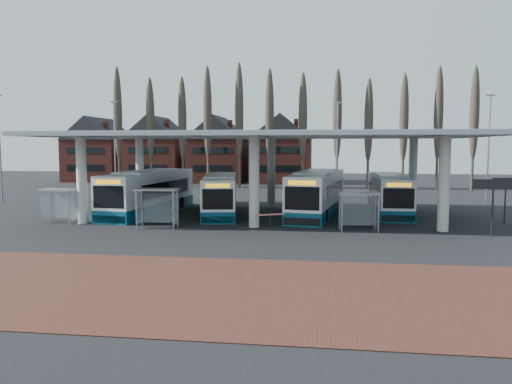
# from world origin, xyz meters

# --- Properties ---
(ground) EXTENTS (140.00, 140.00, 0.00)m
(ground) POSITION_xyz_m (0.00, 0.00, 0.00)
(ground) COLOR black
(ground) RESTS_ON ground
(brick_strip) EXTENTS (70.00, 10.00, 0.03)m
(brick_strip) POSITION_xyz_m (0.00, -12.00, 0.01)
(brick_strip) COLOR #542A21
(brick_strip) RESTS_ON ground
(station_canopy) EXTENTS (32.00, 16.00, 6.34)m
(station_canopy) POSITION_xyz_m (0.00, 8.00, 5.68)
(station_canopy) COLOR silver
(station_canopy) RESTS_ON ground
(poplar_row) EXTENTS (45.10, 1.10, 14.50)m
(poplar_row) POSITION_xyz_m (0.00, 33.00, 8.78)
(poplar_row) COLOR #473D33
(poplar_row) RESTS_ON ground
(townhouse_row) EXTENTS (36.80, 10.30, 12.25)m
(townhouse_row) POSITION_xyz_m (-15.75, 44.00, 5.94)
(townhouse_row) COLOR maroon
(townhouse_row) RESTS_ON ground
(lamp_post_a) EXTENTS (0.80, 0.16, 10.17)m
(lamp_post_a) POSITION_xyz_m (-18.00, 22.00, 5.34)
(lamp_post_a) COLOR slate
(lamp_post_a) RESTS_ON ground
(lamp_post_b) EXTENTS (0.80, 0.16, 10.17)m
(lamp_post_b) POSITION_xyz_m (6.00, 26.00, 5.34)
(lamp_post_b) COLOR slate
(lamp_post_b) RESTS_ON ground
(lamp_post_c) EXTENTS (0.80, 0.16, 10.17)m
(lamp_post_c) POSITION_xyz_m (20.00, 20.00, 5.34)
(lamp_post_c) COLOR slate
(lamp_post_c) RESTS_ON ground
(lamp_post_d) EXTENTS (0.80, 0.16, 10.17)m
(lamp_post_d) POSITION_xyz_m (-26.00, 14.00, 5.34)
(lamp_post_d) COLOR slate
(lamp_post_d) RESTS_ON ground
(bus_0) EXTENTS (3.96, 12.57, 3.43)m
(bus_0) POSITION_xyz_m (-9.26, 8.32, 1.62)
(bus_0) COLOR white
(bus_0) RESTS_ON ground
(bus_1) EXTENTS (4.28, 11.49, 3.13)m
(bus_1) POSITION_xyz_m (-3.57, 8.83, 1.47)
(bus_1) COLOR white
(bus_1) RESTS_ON ground
(bus_2) EXTENTS (4.49, 12.68, 3.45)m
(bus_2) POSITION_xyz_m (4.07, 9.05, 1.63)
(bus_2) COLOR white
(bus_2) RESTS_ON ground
(bus_3) EXTENTS (2.51, 11.31, 3.14)m
(bus_3) POSITION_xyz_m (9.74, 11.11, 1.48)
(bus_3) COLOR white
(bus_3) RESTS_ON ground
(shelter_0) EXTENTS (2.72, 1.63, 2.38)m
(shelter_0) POSITION_xyz_m (-13.59, 2.48, 1.73)
(shelter_0) COLOR gray
(shelter_0) RESTS_ON ground
(shelter_1) EXTENTS (2.85, 1.50, 2.60)m
(shelter_1) POSITION_xyz_m (-6.15, 1.22, 1.89)
(shelter_1) COLOR gray
(shelter_1) RESTS_ON ground
(shelter_2) EXTENTS (2.76, 1.59, 2.44)m
(shelter_2) POSITION_xyz_m (6.72, 1.89, 1.77)
(shelter_2) COLOR gray
(shelter_2) RESTS_ON ground
(info_sign_0) EXTENTS (2.28, 0.21, 3.39)m
(info_sign_0) POSITION_xyz_m (14.45, 0.99, 2.85)
(info_sign_0) COLOR black
(info_sign_0) RESTS_ON ground
(info_sign_1) EXTENTS (2.03, 0.96, 3.22)m
(info_sign_1) POSITION_xyz_m (16.75, 5.64, 2.70)
(info_sign_1) COLOR black
(info_sign_1) RESTS_ON ground
(barrier) EXTENTS (1.88, 1.01, 1.03)m
(barrier) POSITION_xyz_m (1.04, 2.35, 0.80)
(barrier) COLOR black
(barrier) RESTS_ON ground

